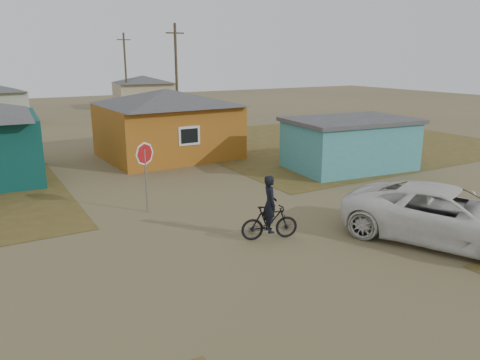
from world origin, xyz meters
The scene contains 10 objects.
ground centered at (0.00, 0.00, 0.00)m, with size 120.00×120.00×0.00m, color brown.
grass_ne centered at (14.00, 13.00, 0.01)m, with size 20.00×18.00×0.00m, color brown.
house_yellow centered at (2.50, 14.00, 2.00)m, with size 7.72×6.76×3.90m.
shed_turquoise centered at (9.50, 6.50, 1.31)m, with size 6.71×4.93×2.60m.
house_beige_east centered at (10.00, 40.00, 1.86)m, with size 6.95×6.05×3.60m.
utility_pole_near centered at (6.50, 22.00, 4.14)m, with size 1.40×0.20×8.00m.
utility_pole_far centered at (7.50, 38.00, 4.14)m, with size 1.40×0.20×8.00m.
stop_sign centered at (-1.96, 4.97, 1.94)m, with size 0.87×0.07×2.66m.
cyclist centered at (0.50, 0.41, 0.76)m, with size 1.92×1.06×2.09m.
vehicle centered at (5.13, -2.59, 0.87)m, with size 2.89×6.27×1.74m, color white.
Camera 1 is at (-7.36, -11.21, 5.67)m, focal length 35.00 mm.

